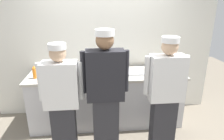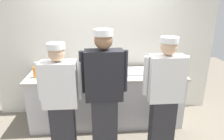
{
  "view_description": "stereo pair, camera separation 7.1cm",
  "coord_description": "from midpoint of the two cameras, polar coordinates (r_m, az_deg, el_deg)",
  "views": [
    {
      "loc": [
        -0.21,
        -2.76,
        2.07
      ],
      "look_at": [
        0.09,
        0.35,
        1.0
      ],
      "focal_mm": 31.81,
      "sensor_mm": 36.0,
      "label": 1
    },
    {
      "loc": [
        -0.14,
        -2.77,
        2.07
      ],
      "look_at": [
        0.09,
        0.35,
        1.0
      ],
      "focal_mm": 31.81,
      "sensor_mm": 36.0,
      "label": 2
    }
  ],
  "objects": [
    {
      "name": "chef_far_right",
      "position": [
        2.83,
        14.39,
        -6.41
      ],
      "size": [
        0.6,
        0.24,
        1.67
      ],
      "color": "#2D2D33",
      "rests_on": "ground"
    },
    {
      "name": "plate_stack_front",
      "position": [
        3.43,
        14.18,
        -0.52
      ],
      "size": [
        0.21,
        0.21,
        0.07
      ],
      "color": "white",
      "rests_on": "prep_counter"
    },
    {
      "name": "chef_center",
      "position": [
        2.66,
        -2.69,
        -6.14
      ],
      "size": [
        0.63,
        0.24,
        1.77
      ],
      "color": "#2D2D33",
      "rests_on": "ground"
    },
    {
      "name": "plate_stack_rear",
      "position": [
        3.21,
        -9.09,
        -1.73
      ],
      "size": [
        0.23,
        0.23,
        0.05
      ],
      "color": "white",
      "rests_on": "prep_counter"
    },
    {
      "name": "chef_near_left",
      "position": [
        2.73,
        -14.94,
        -8.24
      ],
      "size": [
        0.59,
        0.24,
        1.61
      ],
      "color": "#2D2D33",
      "rests_on": "ground"
    },
    {
      "name": "ramekin_yellow_sauce",
      "position": [
        3.42,
        -3.18,
        -0.3
      ],
      "size": [
        0.09,
        0.09,
        0.04
      ],
      "color": "white",
      "rests_on": "prep_counter"
    },
    {
      "name": "mixing_bowl_steel",
      "position": [
        3.39,
        -14.6,
        -0.29
      ],
      "size": [
        0.32,
        0.32,
        0.13
      ],
      "primitive_type": "cylinder",
      "color": "#B7BABF",
      "rests_on": "prep_counter"
    },
    {
      "name": "squeeze_bottle_spare",
      "position": [
        3.48,
        11.96,
        1.0
      ],
      "size": [
        0.05,
        0.05,
        0.2
      ],
      "color": "orange",
      "rests_on": "prep_counter"
    },
    {
      "name": "deli_cup",
      "position": [
        3.2,
        -2.32,
        -1.1
      ],
      "size": [
        0.09,
        0.09,
        0.1
      ],
      "primitive_type": "cylinder",
      "color": "white",
      "rests_on": "prep_counter"
    },
    {
      "name": "ground_plane",
      "position": [
        3.46,
        -1.59,
        -17.88
      ],
      "size": [
        9.0,
        9.0,
        0.0
      ],
      "primitive_type": "plane",
      "color": "slate"
    },
    {
      "name": "ramekin_green_sauce",
      "position": [
        3.29,
        -4.72,
        -1.09
      ],
      "size": [
        0.08,
        0.08,
        0.04
      ],
      "color": "white",
      "rests_on": "prep_counter"
    },
    {
      "name": "squeeze_bottle_secondary",
      "position": [
        3.36,
        -21.94,
        -0.63
      ],
      "size": [
        0.06,
        0.06,
        0.21
      ],
      "color": "orange",
      "rests_on": "prep_counter"
    },
    {
      "name": "ramekin_red_sauce",
      "position": [
        3.35,
        -19.25,
        -1.68
      ],
      "size": [
        0.11,
        0.11,
        0.05
      ],
      "color": "white",
      "rests_on": "prep_counter"
    },
    {
      "name": "sheet_tray",
      "position": [
        3.42,
        5.07,
        -0.49
      ],
      "size": [
        0.41,
        0.36,
        0.02
      ],
      "primitive_type": "cube",
      "rotation": [
        0.0,
        0.0,
        -0.03
      ],
      "color": "#B7BABF",
      "rests_on": "prep_counter"
    },
    {
      "name": "squeeze_bottle_primary",
      "position": [
        3.5,
        16.75,
        0.48
      ],
      "size": [
        0.06,
        0.06,
        0.18
      ],
      "color": "#56A333",
      "rests_on": "prep_counter"
    },
    {
      "name": "prep_counter",
      "position": [
        3.53,
        -2.09,
        -8.13
      ],
      "size": [
        2.62,
        0.71,
        0.93
      ],
      "color": "silver",
      "rests_on": "ground"
    },
    {
      "name": "wall_back",
      "position": [
        3.69,
        -2.75,
        9.19
      ],
      "size": [
        4.1,
        0.1,
        2.9
      ],
      "color": "silver",
      "rests_on": "ground"
    }
  ]
}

